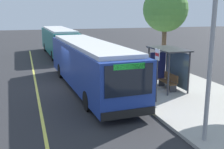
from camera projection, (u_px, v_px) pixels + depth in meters
ground_plane at (71, 86)px, 18.01m from camera, size 120.00×120.00×0.00m
sidewalk_curb at (154, 78)px, 19.76m from camera, size 44.00×6.40×0.15m
lane_stripe_center at (37, 89)px, 17.36m from camera, size 36.00×0.14×0.01m
transit_bus_main at (89, 63)px, 17.05m from camera, size 12.43×3.17×2.95m
transit_bus_second at (59, 40)px, 30.63m from camera, size 11.82×2.90×2.95m
bus_shelter at (169, 59)px, 16.74m from camera, size 2.90×1.60×2.48m
waiting_bench at (168, 81)px, 16.69m from camera, size 1.60×0.48×0.95m
route_sign_post at (157, 68)px, 14.00m from camera, size 0.44×0.08×2.80m
pedestrian_commuter at (150, 76)px, 16.02m from camera, size 0.24×0.40×1.69m
street_tree_upstreet at (165, 10)px, 21.52m from camera, size 3.53×3.53×6.56m
utility_pole at (211, 54)px, 9.42m from camera, size 0.16×0.16×6.40m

